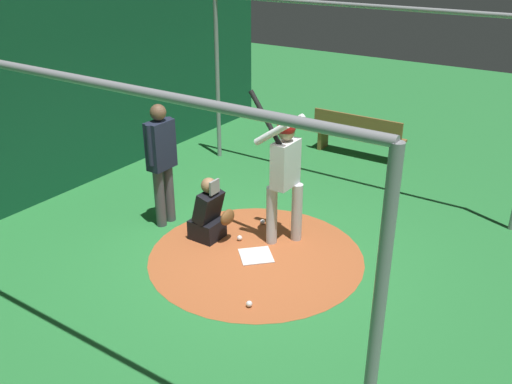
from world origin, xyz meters
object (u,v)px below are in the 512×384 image
at_px(baseball_0, 263,222).
at_px(baseball_1, 240,238).
at_px(bench, 358,134).
at_px(umpire, 162,158).
at_px(home_plate, 256,256).
at_px(baseball_2, 249,304).
at_px(catcher, 209,215).
at_px(batter, 285,169).

relative_size(baseball_0, baseball_1, 1.00).
bearing_deg(bench, umpire, -106.44).
distance_m(home_plate, baseball_1, 0.48).
height_order(umpire, baseball_1, umpire).
distance_m(umpire, baseball_2, 2.63).
height_order(catcher, baseball_2, catcher).
bearing_deg(baseball_0, bench, 90.32).
bearing_deg(baseball_1, bench, 90.20).
relative_size(home_plate, baseball_2, 5.68).
height_order(umpire, bench, umpire).
height_order(catcher, baseball_0, catcher).
xyz_separation_m(catcher, umpire, (-0.84, 0.01, 0.67)).
bearing_deg(baseball_0, catcher, -117.59).
distance_m(bench, baseball_2, 5.25).
bearing_deg(catcher, batter, 29.98).
bearing_deg(home_plate, baseball_1, 152.35).
bearing_deg(bench, baseball_0, -89.68).
bearing_deg(umpire, home_plate, -2.10).
height_order(baseball_0, baseball_1, same).
distance_m(batter, umpire, 1.81).
bearing_deg(catcher, baseball_0, 62.41).
distance_m(umpire, baseball_1, 1.58).
bearing_deg(home_plate, bench, 96.04).
xyz_separation_m(catcher, baseball_0, (0.39, 0.75, -0.32)).
bearing_deg(baseball_2, baseball_0, 118.84).
xyz_separation_m(baseball_0, baseball_1, (-0.00, -0.58, 0.00)).
relative_size(umpire, baseball_2, 24.55).
bearing_deg(baseball_0, batter, -25.57).
distance_m(catcher, bench, 4.14).
bearing_deg(batter, umpire, -163.73).
height_order(umpire, baseball_2, umpire).
bearing_deg(home_plate, umpire, 177.90).
bearing_deg(baseball_1, catcher, -156.06).
xyz_separation_m(baseball_0, baseball_2, (0.98, -1.77, 0.00)).
bearing_deg(bench, baseball_1, -89.80).
distance_m(bench, baseball_1, 3.97).
distance_m(bench, baseball_0, 3.39).
height_order(bench, baseball_1, bench).
xyz_separation_m(catcher, baseball_1, (0.39, 0.17, -0.32)).
height_order(home_plate, catcher, catcher).
relative_size(home_plate, batter, 0.20).
bearing_deg(batter, baseball_2, -72.72).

